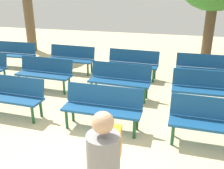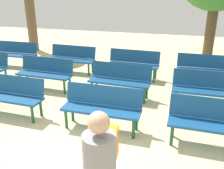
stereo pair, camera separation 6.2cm
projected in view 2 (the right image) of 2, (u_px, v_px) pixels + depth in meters
The scene contains 10 objects.
bench_r0_c1 at pixel (10, 93), 5.65m from camera, with size 1.62×0.54×0.87m.
bench_r0_c2 at pixel (102, 105), 5.08m from camera, with size 1.60×0.49×0.87m.
bench_r0_c3 at pixel (214, 121), 4.50m from camera, with size 1.61×0.52×0.87m.
bench_r1_c1 at pixel (45, 71), 7.09m from camera, with size 1.62×0.55×0.87m.
bench_r1_c2 at pixel (120, 78), 6.55m from camera, with size 1.62×0.56×0.87m.
bench_r1_c3 at pixel (207, 88), 5.96m from camera, with size 1.60×0.49×0.87m.
bench_r2_c0 at pixel (15, 53), 9.11m from camera, with size 1.60×0.49×0.87m.
bench_r2_c1 at pixel (72, 57), 8.52m from camera, with size 1.62×0.56×0.87m.
bench_r2_c2 at pixel (133, 62), 7.92m from camera, with size 1.62×0.55×0.87m.
bench_r2_c3 at pixel (205, 68), 7.39m from camera, with size 1.60×0.49×0.87m.
Camera 2 is at (1.50, -2.79, 2.74)m, focal length 40.49 mm.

